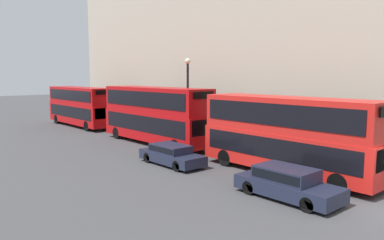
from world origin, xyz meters
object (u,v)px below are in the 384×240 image
(bus_leading, at_px, (288,132))
(bus_third_in_queue, at_px, (81,105))
(car_hatchback, at_px, (171,154))
(bus_second_in_queue, at_px, (155,113))
(car_dark_sedan, at_px, (287,182))

(bus_leading, bearing_deg, bus_third_in_queue, 90.00)
(car_hatchback, bearing_deg, bus_leading, -60.17)
(bus_second_in_queue, distance_m, car_hatchback, 7.48)
(car_hatchback, bearing_deg, bus_third_in_queue, 80.34)
(bus_leading, xyz_separation_m, bus_third_in_queue, (-0.00, 25.91, -0.05))
(bus_leading, height_order, bus_third_in_queue, bus_leading)
(bus_third_in_queue, distance_m, car_hatchback, 20.34)
(bus_second_in_queue, xyz_separation_m, bus_third_in_queue, (-0.00, 13.57, -0.17))
(bus_leading, height_order, car_hatchback, bus_leading)
(bus_leading, relative_size, car_hatchback, 2.28)
(bus_leading, height_order, bus_second_in_queue, bus_second_in_queue)
(bus_leading, relative_size, car_dark_sedan, 2.19)
(bus_second_in_queue, relative_size, bus_third_in_queue, 1.05)
(bus_third_in_queue, relative_size, car_dark_sedan, 2.29)
(bus_third_in_queue, bearing_deg, car_dark_sedan, -96.85)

